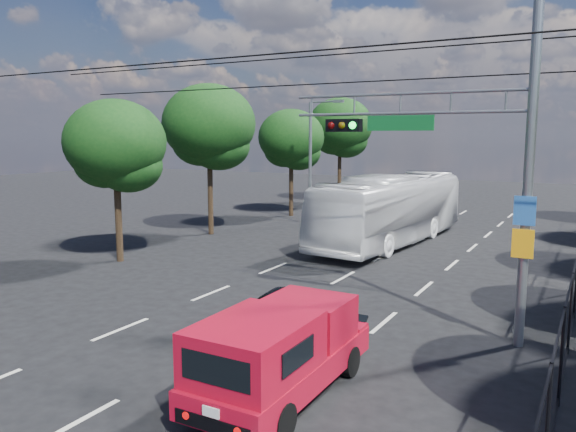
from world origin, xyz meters
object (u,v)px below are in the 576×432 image
Objects in this scene: red_pickup at (281,349)px; white_van at (344,227)px; signal_mast at (478,133)px; navy_hatchback at (279,320)px; white_bus at (391,209)px.

white_van is at bearing 109.59° from red_pickup.
signal_mast is 14.44m from white_van.
red_pickup is 1.21× the size of navy_hatchback.
red_pickup is 17.15m from white_van.
signal_mast is 0.80× the size of white_bus.
red_pickup is at bearing -66.18° from white_van.
navy_hatchback is 14.50m from white_bus.
red_pickup is (-2.55, -5.26, -4.26)m from signal_mast.
red_pickup reaches higher than navy_hatchback.
white_bus is at bearing 101.81° from red_pickup.
white_bus reaches higher than red_pickup.
white_van is at bearing 127.31° from signal_mast.
white_bus is at bearing 92.50° from navy_hatchback.
signal_mast is 2.30× the size of navy_hatchback.
signal_mast reaches higher than red_pickup.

